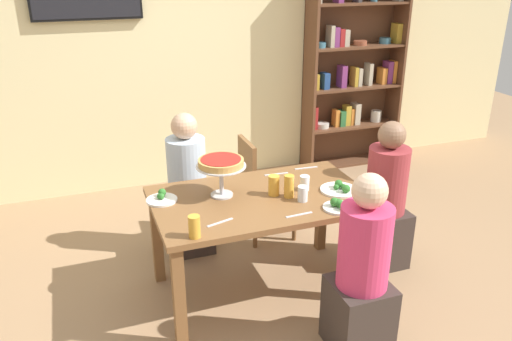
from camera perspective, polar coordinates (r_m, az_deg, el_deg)
ground_plane at (r=3.82m, az=0.53°, el=-12.99°), size 12.00×12.00×0.00m
rear_partition at (r=5.28m, az=-8.04°, el=13.45°), size 8.00×0.12×2.80m
dining_table at (r=3.48m, az=0.56°, el=-4.39°), size 1.44×0.87×0.74m
bookshelf at (r=5.83m, az=10.66°, el=11.20°), size 1.10×0.30×2.21m
diner_far_left at (r=4.10m, az=-7.53°, el=-2.56°), size 0.34×0.34×1.15m
diner_head_east at (r=3.99m, az=14.01°, el=-3.79°), size 0.34×0.34×1.15m
diner_near_right at (r=3.12m, az=11.60°, el=-11.56°), size 0.34×0.34×1.15m
chair_far_right at (r=4.26m, az=0.42°, el=-1.45°), size 0.40×0.40×0.87m
deep_dish_pizza_stand at (r=3.38m, az=-3.89°, el=0.61°), size 0.33×0.33×0.26m
salad_plate_near_diner at (r=3.44m, az=-10.39°, el=-3.02°), size 0.20×0.20×0.07m
salad_plate_far_diner at (r=3.56m, az=9.25°, el=-2.00°), size 0.26×0.26×0.07m
salad_plate_spare at (r=3.31m, az=9.10°, el=-3.85°), size 0.20×0.20×0.07m
beer_glass_amber_tall at (r=3.44m, az=1.98°, el=-1.65°), size 0.07×0.07×0.14m
beer_glass_amber_short at (r=3.41m, az=3.68°, el=-1.75°), size 0.07×0.07×0.15m
beer_glass_amber_spare at (r=2.95m, az=-6.83°, el=-6.18°), size 0.07×0.07×0.13m
water_glass_clear_near at (r=3.53m, az=5.37°, el=-1.37°), size 0.07×0.07×0.10m
water_glass_clear_far at (r=3.37m, az=5.19°, el=-2.57°), size 0.07×0.07×0.10m
cutlery_fork_near at (r=3.12m, az=-4.00°, el=-5.75°), size 0.18×0.07×0.00m
cutlery_knife_near at (r=3.21m, az=4.79°, el=-4.91°), size 0.18×0.03×0.00m
cutlery_fork_far at (r=3.91m, az=5.58°, el=0.28°), size 0.18×0.03×0.00m
cutlery_knife_far at (r=3.46m, az=12.73°, el=-3.32°), size 0.18×0.05×0.00m
cutlery_spare_fork at (r=3.79m, az=2.26°, el=-0.39°), size 0.18×0.03×0.00m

